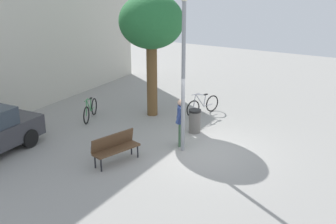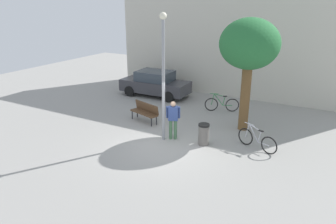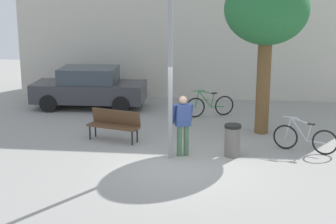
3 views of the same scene
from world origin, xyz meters
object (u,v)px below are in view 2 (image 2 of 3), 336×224
Objects in this scene: person_by_lamppost at (173,118)px; bicycle_green at (222,104)px; park_bench at (145,111)px; bicycle_silver at (257,140)px; plaza_tree at (249,46)px; parked_car_charcoal at (155,83)px; trash_bin at (204,134)px; lamppost at (163,69)px.

person_by_lamppost reaches higher than bicycle_green.
bicycle_silver reaches higher than park_bench.
bicycle_silver is at bearing -59.08° from plaza_tree.
park_bench is 4.43m from parked_car_charcoal.
trash_bin is at bearing -79.65° from bicycle_green.
bicycle_silver is 1.92× the size of trash_bin.
park_bench is at bearing -65.18° from parked_car_charcoal.
lamppost is 1.22× the size of parked_car_charcoal.
plaza_tree is at bearing -47.83° from bicycle_green.
park_bench is at bearing 151.15° from person_by_lamppost.
person_by_lamppost is 3.48m from bicycle_silver.
person_by_lamppost reaches higher than trash_bin.
person_by_lamppost reaches higher than bicycle_silver.
bicycle_green is (2.73, 3.22, -0.16)m from park_bench.
plaza_tree reaches higher than bicycle_silver.
bicycle_green is 4.37m from trash_bin.
person_by_lamppost is 1.45m from trash_bin.
plaza_tree is 5.56× the size of trash_bin.
trash_bin is at bearing -163.16° from bicycle_silver.
plaza_tree is 7.47m from parked_car_charcoal.
lamppost is at bearing -165.21° from bicycle_silver.
plaza_tree is at bearing 47.91° from person_by_lamppost.
person_by_lamppost is 4.41m from plaza_tree.
park_bench is 0.99× the size of bicycle_green.
person_by_lamppost reaches higher than parked_car_charcoal.
lamppost is 3.10× the size of person_by_lamppost.
parked_car_charcoal reaches higher than trash_bin.
lamppost is at bearing -133.11° from plaza_tree.
trash_bin is (3.51, -1.08, -0.10)m from park_bench.
trash_bin is (0.78, -4.30, 0.06)m from bicycle_green.
plaza_tree is 2.90× the size of bicycle_silver.
plaza_tree is at bearing -23.08° from parked_car_charcoal.
parked_car_charcoal is at bearing 156.92° from plaza_tree.
person_by_lamppost is at bearing -28.85° from park_bench.
bicycle_silver is 2.10m from trash_bin.
plaza_tree is 1.16× the size of parked_car_charcoal.
person_by_lamppost is 1.00× the size of park_bench.
park_bench is 3.68m from trash_bin.
person_by_lamppost is at bearing -132.09° from plaza_tree.
parked_car_charcoal is (-1.86, 4.01, 0.23)m from park_bench.
person_by_lamppost is 1.88× the size of trash_bin.
parked_car_charcoal is at bearing 170.17° from bicycle_green.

